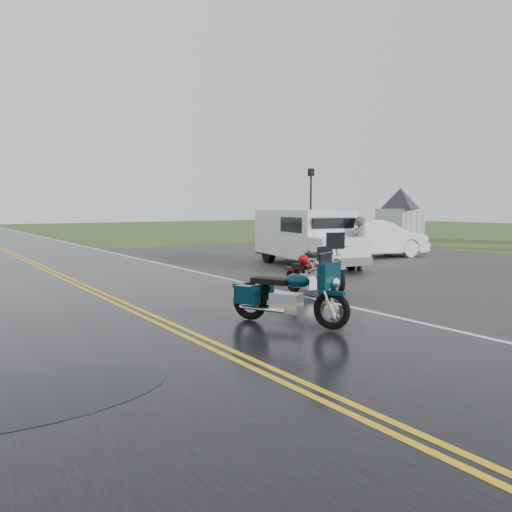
{
  "coord_description": "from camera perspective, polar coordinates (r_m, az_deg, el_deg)",
  "views": [
    {
      "loc": [
        -3.63,
        -7.28,
        2.12
      ],
      "look_at": [
        2.8,
        2.0,
        1.0
      ],
      "focal_mm": 35.0,
      "sensor_mm": 36.0,
      "label": 1
    }
  ],
  "objects": [
    {
      "name": "ground",
      "position": [
        8.4,
        -8.05,
        -9.0
      ],
      "size": [
        120.0,
        120.0,
        0.0
      ],
      "primitive_type": "plane",
      "color": "#2D471E",
      "rests_on": "ground"
    },
    {
      "name": "motorcycle_silver",
      "position": [
        11.44,
        9.25,
        -1.41
      ],
      "size": [
        1.68,
        2.61,
        1.45
      ],
      "primitive_type": null,
      "rotation": [
        0.0,
        0.0,
        -0.35
      ],
      "color": "#96979D",
      "rests_on": "ground"
    },
    {
      "name": "sedan_white",
      "position": [
        21.2,
        13.21,
        1.88
      ],
      "size": [
        4.93,
        2.44,
        1.55
      ],
      "primitive_type": "imported",
      "rotation": [
        0.0,
        0.0,
        1.4
      ],
      "color": "white",
      "rests_on": "ground"
    },
    {
      "name": "van_white",
      "position": [
        15.77,
        6.34,
        1.65
      ],
      "size": [
        2.93,
        5.51,
        2.05
      ],
      "primitive_type": null,
      "rotation": [
        0.0,
        0.0,
        -0.19
      ],
      "color": "silver",
      "rests_on": "ground"
    },
    {
      "name": "lamp_post_far_right",
      "position": [
        27.32,
        6.27,
        5.6
      ],
      "size": [
        0.36,
        0.36,
        4.22
      ],
      "primitive_type": null,
      "color": "black",
      "rests_on": "ground"
    },
    {
      "name": "motorcycle_red",
      "position": [
        10.83,
        8.06,
        -2.5
      ],
      "size": [
        1.07,
        2.1,
        1.18
      ],
      "primitive_type": null,
      "rotation": [
        0.0,
        0.0,
        -0.18
      ],
      "color": "#5B0B0A",
      "rests_on": "ground"
    },
    {
      "name": "road",
      "position": [
        17.78,
        -22.7,
        -1.56
      ],
      "size": [
        8.0,
        100.0,
        0.04
      ],
      "primitive_type": "cube",
      "color": "black",
      "rests_on": "ground"
    },
    {
      "name": "person_at_van",
      "position": [
        16.41,
        11.56,
        1.24
      ],
      "size": [
        0.72,
        0.55,
        1.77
      ],
      "primitive_type": "imported",
      "rotation": [
        0.0,
        0.0,
        3.35
      ],
      "color": "#48484D",
      "rests_on": "ground"
    },
    {
      "name": "visitor_center",
      "position": [
        30.5,
        16.16,
        5.96
      ],
      "size": [
        16.0,
        10.0,
        4.8
      ],
      "primitive_type": null,
      "color": "#A8AAAD",
      "rests_on": "ground"
    },
    {
      "name": "motorcycle_teal",
      "position": [
        8.43,
        8.66,
        -4.43
      ],
      "size": [
        1.65,
        2.34,
        1.3
      ],
      "primitive_type": null,
      "rotation": [
        0.0,
        0.0,
        0.43
      ],
      "color": "#042734",
      "rests_on": "ground"
    },
    {
      "name": "parking_pad",
      "position": [
        19.21,
        15.18,
        -0.83
      ],
      "size": [
        14.0,
        24.0,
        0.03
      ],
      "primitive_type": "cube",
      "color": "black",
      "rests_on": "ground"
    }
  ]
}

